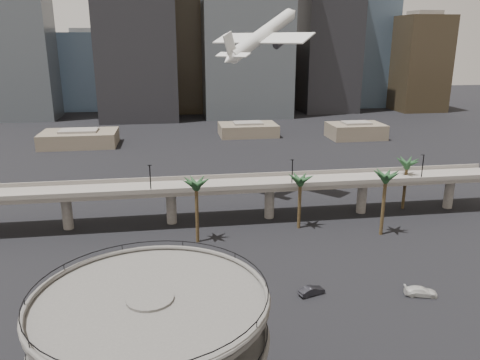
{
  "coord_description": "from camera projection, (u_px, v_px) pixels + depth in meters",
  "views": [
    {
      "loc": [
        -10.48,
        -42.73,
        38.89
      ],
      "look_at": [
        0.19,
        28.0,
        17.43
      ],
      "focal_mm": 35.0,
      "sensor_mm": 36.0,
      "label": 1
    }
  ],
  "objects": [
    {
      "name": "skyline",
      "position": [
        215.0,
        38.0,
        249.4
      ],
      "size": [
        269.0,
        86.0,
        109.59
      ],
      "color": "#87745D",
      "rests_on": "ground"
    },
    {
      "name": "car_c",
      "position": [
        421.0,
        291.0,
        73.95
      ],
      "size": [
        5.42,
        3.31,
        1.47
      ],
      "primitive_type": "imported",
      "rotation": [
        0.0,
        0.0,
        1.3
      ],
      "color": "silver",
      "rests_on": "ground"
    },
    {
      "name": "palm_trees",
      "position": [
        326.0,
        177.0,
        97.92
      ],
      "size": [
        54.4,
        18.4,
        14.0
      ],
      "color": "#4B3A20",
      "rests_on": "ground"
    },
    {
      "name": "airborne_jet",
      "position": [
        262.0,
        35.0,
        112.88
      ],
      "size": [
        24.16,
        23.57,
        15.05
      ],
      "rotation": [
        0.0,
        -0.41,
        0.74
      ],
      "color": "silver",
      "rests_on": "ground"
    },
    {
      "name": "car_a",
      "position": [
        230.0,
        304.0,
        70.39
      ],
      "size": [
        4.88,
        2.32,
        1.61
      ],
      "primitive_type": "imported",
      "rotation": [
        0.0,
        0.0,
        1.66
      ],
      "color": "#B11926",
      "rests_on": "ground"
    },
    {
      "name": "parking_ramp",
      "position": [
        154.0,
        357.0,
        44.67
      ],
      "size": [
        22.2,
        22.2,
        17.35
      ],
      "color": "#504E4B",
      "rests_on": "ground"
    },
    {
      "name": "car_b",
      "position": [
        312.0,
        291.0,
        74.17
      ],
      "size": [
        4.59,
        2.75,
        1.43
      ],
      "primitive_type": "imported",
      "rotation": [
        0.0,
        0.0,
        1.88
      ],
      "color": "black",
      "rests_on": "ground"
    },
    {
      "name": "overpass",
      "position": [
        221.0,
        189.0,
        103.12
      ],
      "size": [
        130.0,
        9.3,
        14.7
      ],
      "color": "#69645E",
      "rests_on": "ground"
    },
    {
      "name": "low_buildings",
      "position": [
        214.0,
        133.0,
        188.07
      ],
      "size": [
        135.0,
        27.5,
        6.8
      ],
      "color": "brown",
      "rests_on": "ground"
    }
  ]
}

